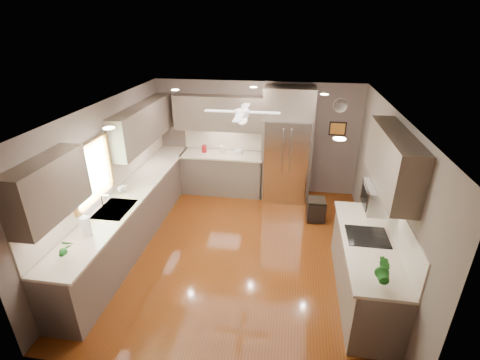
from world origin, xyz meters
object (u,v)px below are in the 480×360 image
(canister_c, at_px, (222,150))
(bowl, at_px, (238,153))
(soap_bottle, at_px, (122,188))
(potted_plant_right, at_px, (383,271))
(refrigerator, at_px, (287,147))
(canister_a, at_px, (204,149))
(potted_plant_left, at_px, (64,248))
(paper_towel, at_px, (86,226))
(stool, at_px, (316,210))
(microwave, at_px, (380,198))

(canister_c, height_order, bowl, canister_c)
(bowl, bearing_deg, soap_bottle, -128.09)
(potted_plant_right, relative_size, refrigerator, 0.15)
(bowl, bearing_deg, refrigerator, -2.97)
(canister_a, bearing_deg, potted_plant_left, -101.27)
(potted_plant_right, bearing_deg, canister_a, 128.04)
(potted_plant_left, xyz_separation_m, bowl, (1.58, 3.98, -0.13))
(bowl, bearing_deg, paper_towel, -114.59)
(canister_c, relative_size, potted_plant_right, 0.50)
(potted_plant_left, bearing_deg, potted_plant_right, 1.67)
(canister_c, bearing_deg, paper_towel, -109.62)
(potted_plant_right, distance_m, stool, 3.05)
(soap_bottle, relative_size, paper_towel, 0.58)
(canister_c, bearing_deg, bowl, 2.71)
(canister_a, relative_size, soap_bottle, 0.96)
(potted_plant_left, bearing_deg, stool, 42.04)
(paper_towel, bearing_deg, refrigerator, 52.09)
(refrigerator, relative_size, microwave, 4.45)
(potted_plant_left, distance_m, potted_plant_right, 3.84)
(soap_bottle, relative_size, bowl, 0.92)
(soap_bottle, bearing_deg, canister_c, 58.05)
(bowl, bearing_deg, microwave, -49.09)
(canister_c, height_order, microwave, microwave)
(canister_a, xyz_separation_m, bowl, (0.78, -0.02, -0.06))
(canister_c, distance_m, microwave, 3.91)
(stool, bearing_deg, soap_bottle, -161.26)
(canister_a, distance_m, bowl, 0.78)
(canister_a, xyz_separation_m, potted_plant_left, (-0.80, -4.00, 0.07))
(potted_plant_right, relative_size, paper_towel, 1.17)
(canister_a, bearing_deg, stool, -22.23)
(potted_plant_left, height_order, bowl, potted_plant_left)
(potted_plant_left, relative_size, refrigerator, 0.13)
(canister_a, distance_m, refrigerator, 1.86)
(refrigerator, bearing_deg, potted_plant_right, -72.59)
(paper_towel, bearing_deg, canister_c, 70.38)
(potted_plant_left, bearing_deg, paper_towel, 90.59)
(stool, bearing_deg, bowl, 149.90)
(bowl, bearing_deg, potted_plant_left, -111.64)
(potted_plant_left, xyz_separation_m, stool, (3.30, 2.98, -0.86))
(canister_a, relative_size, canister_c, 0.96)
(potted_plant_right, bearing_deg, bowl, 120.34)
(microwave, xyz_separation_m, stool, (-0.67, 1.76, -1.24))
(canister_c, distance_m, bowl, 0.36)
(canister_a, relative_size, potted_plant_left, 0.56)
(paper_towel, bearing_deg, microwave, 9.94)
(potted_plant_right, bearing_deg, stool, 100.64)
(canister_c, xyz_separation_m, paper_towel, (-1.23, -3.44, 0.05))
(potted_plant_left, relative_size, stool, 0.69)
(canister_c, bearing_deg, soap_bottle, -121.95)
(stool, relative_size, paper_towel, 1.43)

